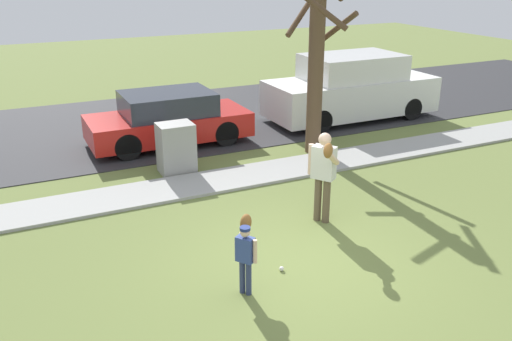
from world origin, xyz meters
TOP-DOWN VIEW (x-y plane):
  - ground_plane at (0.00, 3.50)m, footprint 48.00×48.00m
  - sidewalk_strip at (0.00, 3.60)m, footprint 36.00×1.20m
  - road_surface at (0.00, 8.60)m, footprint 36.00×6.80m
  - person_adult at (1.04, 1.04)m, footprint 0.56×0.83m
  - person_child at (-1.08, -0.36)m, footprint 0.40×0.56m
  - baseball at (-0.38, -0.12)m, footprint 0.07×0.07m
  - utility_cabinet at (-0.52, 4.55)m, footprint 0.76×0.60m
  - street_tree_near at (2.91, 4.44)m, footprint 1.84×1.88m
  - parked_hatchback_red at (-0.09, 6.53)m, footprint 4.00×1.75m
  - parked_van_white at (5.43, 6.54)m, footprint 5.00×1.95m

SIDE VIEW (x-z plane):
  - ground_plane at x=0.00m, z-range 0.00..0.00m
  - road_surface at x=0.00m, z-range 0.00..0.02m
  - sidewalk_strip at x=0.00m, z-range 0.00..0.06m
  - baseball at x=-0.38m, z-range 0.00..0.07m
  - utility_cabinet at x=-0.52m, z-range 0.00..1.11m
  - parked_hatchback_red at x=-0.09m, z-range 0.00..1.32m
  - person_child at x=-1.08m, z-range 0.17..1.25m
  - parked_van_white at x=5.43m, z-range -0.04..1.84m
  - person_adult at x=1.04m, z-range 0.19..1.85m
  - street_tree_near at x=2.91m, z-range 0.16..4.54m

